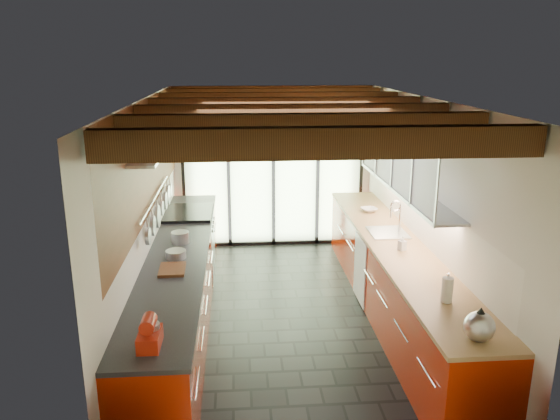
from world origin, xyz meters
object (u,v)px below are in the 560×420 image
object	(u,v)px
soap_bottle	(402,243)
paper_towel	(447,290)
kettle	(479,325)
bowl	(369,210)
stand_mixer	(150,334)

from	to	relation	value
soap_bottle	paper_towel	bearing A→B (deg)	-90.00
kettle	bowl	distance (m)	3.63
soap_bottle	stand_mixer	bearing A→B (deg)	-142.77
kettle	paper_towel	xyz separation A→B (m)	(0.00, 0.67, -0.01)
bowl	stand_mixer	bearing A→B (deg)	-125.79
paper_towel	bowl	size ratio (longest dim) A/B	1.26
stand_mixer	bowl	distance (m)	4.34
soap_bottle	bowl	distance (m)	1.59
soap_bottle	bowl	bearing A→B (deg)	90.00
paper_towel	soap_bottle	distance (m)	1.36
paper_towel	bowl	world-z (taller)	paper_towel
kettle	stand_mixer	bearing A→B (deg)	177.73
kettle	soap_bottle	xyz separation A→B (m)	(0.00, 2.03, -0.04)
stand_mixer	kettle	world-z (taller)	kettle
soap_bottle	bowl	world-z (taller)	soap_bottle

